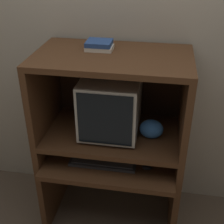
# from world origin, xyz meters

# --- Properties ---
(wall_back) EXTENTS (6.00, 0.06, 2.60)m
(wall_back) POSITION_xyz_m (0.00, 0.63, 1.30)
(wall_back) COLOR #B2A893
(wall_back) RESTS_ON ground_plane
(desk_base) EXTENTS (0.96, 0.64, 0.61)m
(desk_base) POSITION_xyz_m (0.00, 0.24, 0.39)
(desk_base) COLOR #4C2D19
(desk_base) RESTS_ON ground_plane
(desk_monitor_shelf) EXTENTS (0.96, 0.57, 0.17)m
(desk_monitor_shelf) POSITION_xyz_m (0.00, 0.28, 0.74)
(desk_monitor_shelf) COLOR #4C2D19
(desk_monitor_shelf) RESTS_ON desk_base
(hutch_upper) EXTENTS (0.96, 0.57, 0.55)m
(hutch_upper) POSITION_xyz_m (0.00, 0.32, 1.14)
(hutch_upper) COLOR #4C2D19
(hutch_upper) RESTS_ON desk_monitor_shelf
(crt_monitor) EXTENTS (0.37, 0.45, 0.39)m
(crt_monitor) POSITION_xyz_m (-0.01, 0.30, 0.98)
(crt_monitor) COLOR beige
(crt_monitor) RESTS_ON desk_monitor_shelf
(keyboard) EXTENTS (0.45, 0.15, 0.03)m
(keyboard) POSITION_xyz_m (-0.04, 0.14, 0.62)
(keyboard) COLOR #2D2D30
(keyboard) RESTS_ON desk_base
(mouse) EXTENTS (0.06, 0.04, 0.03)m
(mouse) POSITION_xyz_m (0.26, 0.13, 0.62)
(mouse) COLOR black
(mouse) RESTS_ON desk_base
(snack_bag) EXTENTS (0.16, 0.12, 0.13)m
(snack_bag) POSITION_xyz_m (0.26, 0.26, 0.84)
(snack_bag) COLOR #336BB7
(snack_bag) RESTS_ON desk_monitor_shelf
(book_stack) EXTENTS (0.17, 0.14, 0.05)m
(book_stack) POSITION_xyz_m (-0.10, 0.36, 1.35)
(book_stack) COLOR beige
(book_stack) RESTS_ON hutch_upper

